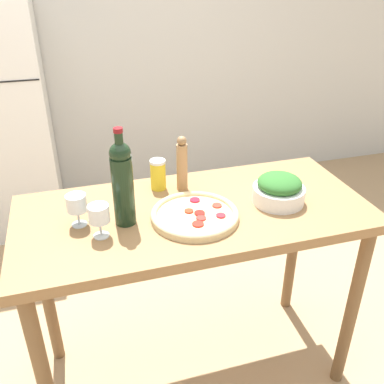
# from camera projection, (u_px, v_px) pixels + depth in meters

# --- Properties ---
(ground_plane) EXTENTS (14.00, 14.00, 0.00)m
(ground_plane) POSITION_uv_depth(u_px,v_px,m) (194.00, 366.00, 2.16)
(ground_plane) COLOR tan
(wall_back) EXTENTS (6.40, 0.08, 2.60)m
(wall_back) POSITION_uv_depth(u_px,v_px,m) (117.00, 34.00, 3.25)
(wall_back) COLOR silver
(wall_back) RESTS_ON ground_plane
(prep_counter) EXTENTS (1.42, 0.65, 0.92)m
(prep_counter) POSITION_uv_depth(u_px,v_px,m) (194.00, 234.00, 1.77)
(prep_counter) COLOR olive
(prep_counter) RESTS_ON ground_plane
(wine_bottle) EXTENTS (0.08, 0.08, 0.38)m
(wine_bottle) POSITION_uv_depth(u_px,v_px,m) (122.00, 182.00, 1.54)
(wine_bottle) COLOR black
(wine_bottle) RESTS_ON prep_counter
(wine_glass_near) EXTENTS (0.08, 0.08, 0.13)m
(wine_glass_near) POSITION_uv_depth(u_px,v_px,m) (99.00, 215.00, 1.50)
(wine_glass_near) COLOR silver
(wine_glass_near) RESTS_ON prep_counter
(wine_glass_far) EXTENTS (0.08, 0.08, 0.13)m
(wine_glass_far) POSITION_uv_depth(u_px,v_px,m) (77.00, 204.00, 1.57)
(wine_glass_far) COLOR silver
(wine_glass_far) RESTS_ON prep_counter
(pepper_mill) EXTENTS (0.05, 0.05, 0.24)m
(pepper_mill) POSITION_uv_depth(u_px,v_px,m) (183.00, 164.00, 1.81)
(pepper_mill) COLOR #AD7F51
(pepper_mill) RESTS_ON prep_counter
(salad_bowl) EXTENTS (0.21, 0.21, 0.12)m
(salad_bowl) POSITION_uv_depth(u_px,v_px,m) (279.00, 190.00, 1.74)
(salad_bowl) COLOR white
(salad_bowl) RESTS_ON prep_counter
(homemade_pizza) EXTENTS (0.34, 0.34, 0.03)m
(homemade_pizza) POSITION_uv_depth(u_px,v_px,m) (195.00, 215.00, 1.64)
(homemade_pizza) COLOR #DBC189
(homemade_pizza) RESTS_ON prep_counter
(salt_canister) EXTENTS (0.07, 0.07, 0.13)m
(salt_canister) POSITION_uv_depth(u_px,v_px,m) (158.00, 174.00, 1.84)
(salt_canister) COLOR yellow
(salt_canister) RESTS_ON prep_counter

